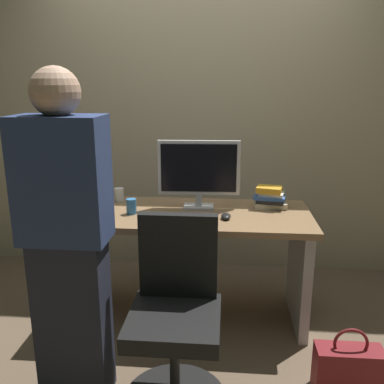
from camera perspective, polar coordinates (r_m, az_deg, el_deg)
The scene contains 12 objects.
ground_plane at distance 3.04m, azimuth 0.08°, elevation -16.29°, with size 9.00×9.00×0.00m, color brown.
wall_back at distance 3.48m, azimuth 1.35°, elevation 13.71°, with size 6.40×0.10×3.00m, color tan.
desk at distance 2.80m, azimuth 0.09°, elevation -7.16°, with size 1.53×0.69×0.75m.
office_chair at distance 2.16m, azimuth -2.24°, elevation -17.20°, with size 0.52×0.52×0.94m.
person_at_desk at distance 2.07m, azimuth -16.63°, elevation -6.52°, with size 0.40×0.24×1.64m.
monitor at distance 2.76m, azimuth 0.94°, elevation 2.94°, with size 0.54×0.15×0.46m.
keyboard at distance 2.60m, azimuth -1.60°, elevation -3.44°, with size 0.43×0.13×0.02m, color #262626.
mouse at distance 2.60m, azimuth 4.65°, elevation -3.31°, with size 0.06×0.10×0.03m, color black.
cup_near_keyboard at distance 2.71m, azimuth -8.28°, elevation -1.95°, with size 0.06×0.06×0.10m, color #3372B2.
cup_by_monitor at distance 3.01m, azimuth -9.93°, elevation -0.36°, with size 0.07×0.07×0.09m, color white.
book_stack at distance 2.85m, azimuth 10.62°, elevation -0.80°, with size 0.23×0.18×0.15m.
handbag at distance 2.47m, azimuth 20.52°, elevation -21.78°, with size 0.34×0.14×0.38m.
Camera 1 is at (0.22, -2.59, 1.58)m, focal length 39.08 mm.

